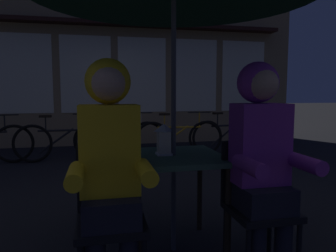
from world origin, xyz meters
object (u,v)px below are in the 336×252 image
chair_right (256,199)px  person_right_hooded (262,148)px  cafe_table (173,168)px  bicycle_fifth (229,135)px  person_left_hooded (110,154)px  bicycle_second (63,142)px  chair_left (111,210)px  lantern (164,139)px  bicycle_fourth (179,138)px  bicycle_third (120,139)px

chair_right → person_right_hooded: size_ratio=0.62×
chair_right → cafe_table: bearing=142.5°
cafe_table → bicycle_fifth: (2.03, 3.65, -0.29)m
person_left_hooded → person_right_hooded: (0.96, 0.00, 0.00)m
person_left_hooded → person_right_hooded: size_ratio=1.00×
bicycle_second → chair_left: bearing=-80.3°
cafe_table → bicycle_fifth: bearing=60.9°
chair_left → chair_right: bearing=0.0°
cafe_table → chair_left: chair_left is taller
lantern → bicycle_fourth: (1.03, 3.52, -0.51)m
lantern → bicycle_third: size_ratio=0.14×
person_right_hooded → bicycle_fourth: person_right_hooded is taller
chair_left → person_right_hooded: size_ratio=0.62×
cafe_table → bicycle_fourth: bicycle_fourth is taller
person_left_hooded → bicycle_second: (-0.66, 3.92, -0.50)m
person_left_hooded → bicycle_fourth: 4.24m
chair_left → person_left_hooded: 0.36m
cafe_table → person_left_hooded: 0.67m
cafe_table → bicycle_second: size_ratio=0.44×
cafe_table → person_right_hooded: 0.67m
bicycle_third → chair_left: bearing=-94.7°
bicycle_second → bicycle_fifth: same height
chair_right → bicycle_fifth: bearing=68.9°
person_right_hooded → person_left_hooded: bearing=180.0°
chair_left → bicycle_fourth: (1.44, 3.90, -0.14)m
chair_right → bicycle_fourth: (0.48, 3.90, -0.14)m
bicycle_fourth → bicycle_fifth: (1.07, 0.12, 0.00)m
bicycle_second → bicycle_third: (0.99, 0.13, 0.00)m
person_right_hooded → cafe_table: bearing=138.4°
bicycle_fifth → bicycle_second: bearing=-177.2°
chair_left → bicycle_fifth: (2.51, 4.02, -0.14)m
person_left_hooded → bicycle_fifth: 4.81m
cafe_table → bicycle_third: 3.63m
person_left_hooded → bicycle_fifth: (2.51, 4.07, -0.50)m
bicycle_second → bicycle_fifth: (3.17, 0.16, 0.00)m
chair_right → bicycle_second: chair_right is taller
lantern → chair_left: lantern is taller
cafe_table → bicycle_fourth: size_ratio=0.44×
cafe_table → bicycle_second: (-1.14, 3.49, -0.29)m
bicycle_fifth → lantern: bearing=-120.0°
cafe_table → bicycle_second: 3.68m
bicycle_second → bicycle_fourth: bearing=1.1°
chair_left → bicycle_third: (0.33, 3.99, -0.14)m
cafe_table → lantern: 0.23m
lantern → bicycle_fourth: lantern is taller
cafe_table → person_right_hooded: size_ratio=0.53×
bicycle_second → bicycle_fourth: (2.10, 0.04, 0.00)m
bicycle_fourth → person_right_hooded: bearing=-96.9°
cafe_table → chair_left: (-0.48, -0.37, -0.15)m
chair_right → person_left_hooded: size_ratio=0.62×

